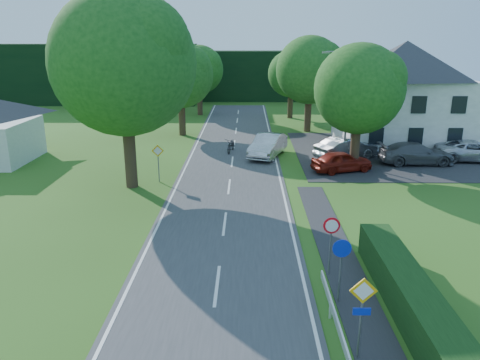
{
  "coord_description": "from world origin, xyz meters",
  "views": [
    {
      "loc": [
        1.09,
        -3.43,
        8.84
      ],
      "look_at": [
        0.74,
        19.41,
        1.86
      ],
      "focal_mm": 35.0,
      "sensor_mm": 36.0,
      "label": 1
    }
  ],
  "objects_px": {
    "parasol": "(394,138)",
    "moving_car": "(268,145)",
    "parked_car_silver_b": "(474,151)",
    "parked_car_grey": "(416,153)",
    "parked_car_red": "(342,161)",
    "motorcycle": "(231,145)",
    "parked_car_silver_a": "(346,148)",
    "streetlight": "(345,102)"
  },
  "relations": [
    {
      "from": "parasol",
      "to": "moving_car",
      "type": "bearing_deg",
      "value": -168.31
    },
    {
      "from": "parked_car_silver_b",
      "to": "parked_car_grey",
      "type": "bearing_deg",
      "value": 107.29
    },
    {
      "from": "parked_car_red",
      "to": "moving_car",
      "type": "bearing_deg",
      "value": 30.43
    },
    {
      "from": "motorcycle",
      "to": "parked_car_silver_b",
      "type": "bearing_deg",
      "value": 3.18
    },
    {
      "from": "motorcycle",
      "to": "parked_car_red",
      "type": "xyz_separation_m",
      "value": [
        7.74,
        -5.52,
        0.14
      ]
    },
    {
      "from": "moving_car",
      "to": "parked_car_silver_a",
      "type": "distance_m",
      "value": 5.92
    },
    {
      "from": "streetlight",
      "to": "parked_car_red",
      "type": "bearing_deg",
      "value": -101.2
    },
    {
      "from": "motorcycle",
      "to": "parked_car_grey",
      "type": "xyz_separation_m",
      "value": [
        13.48,
        -3.42,
        0.2
      ]
    },
    {
      "from": "moving_car",
      "to": "streetlight",
      "type": "bearing_deg",
      "value": 1.0
    },
    {
      "from": "streetlight",
      "to": "moving_car",
      "type": "distance_m",
      "value": 6.67
    },
    {
      "from": "streetlight",
      "to": "motorcycle",
      "type": "distance_m",
      "value": 9.59
    },
    {
      "from": "parked_car_red",
      "to": "motorcycle",
      "type": "bearing_deg",
      "value": 35.77
    },
    {
      "from": "moving_car",
      "to": "parked_car_silver_a",
      "type": "height_order",
      "value": "moving_car"
    },
    {
      "from": "parked_car_silver_a",
      "to": "parked_car_red",
      "type": "bearing_deg",
      "value": 135.24
    },
    {
      "from": "parked_car_red",
      "to": "parked_car_silver_b",
      "type": "relative_size",
      "value": 0.77
    },
    {
      "from": "parked_car_grey",
      "to": "parasol",
      "type": "relative_size",
      "value": 2.38
    },
    {
      "from": "streetlight",
      "to": "moving_car",
      "type": "xyz_separation_m",
      "value": [
        -5.36,
        1.73,
        -3.57
      ]
    },
    {
      "from": "parked_car_silver_a",
      "to": "motorcycle",
      "type": "bearing_deg",
      "value": 48.07
    },
    {
      "from": "moving_car",
      "to": "parked_car_silver_b",
      "type": "bearing_deg",
      "value": 14.63
    },
    {
      "from": "motorcycle",
      "to": "moving_car",
      "type": "bearing_deg",
      "value": -13.68
    },
    {
      "from": "parked_car_grey",
      "to": "motorcycle",
      "type": "bearing_deg",
      "value": 74.56
    },
    {
      "from": "parked_car_grey",
      "to": "parked_car_red",
      "type": "bearing_deg",
      "value": 108.92
    },
    {
      "from": "moving_car",
      "to": "parked_car_silver_a",
      "type": "relative_size",
      "value": 1.04
    },
    {
      "from": "parked_car_grey",
      "to": "parked_car_silver_b",
      "type": "bearing_deg",
      "value": -79.5
    },
    {
      "from": "motorcycle",
      "to": "parked_car_grey",
      "type": "distance_m",
      "value": 13.91
    },
    {
      "from": "parked_car_grey",
      "to": "parasol",
      "type": "distance_m",
      "value": 4.26
    },
    {
      "from": "parked_car_silver_b",
      "to": "streetlight",
      "type": "bearing_deg",
      "value": 98.99
    },
    {
      "from": "streetlight",
      "to": "moving_car",
      "type": "bearing_deg",
      "value": 162.08
    },
    {
      "from": "motorcycle",
      "to": "parked_car_grey",
      "type": "bearing_deg",
      "value": -3.34
    },
    {
      "from": "parasol",
      "to": "parked_car_silver_b",
      "type": "bearing_deg",
      "value": -33.32
    },
    {
      "from": "streetlight",
      "to": "parked_car_silver_b",
      "type": "height_order",
      "value": "streetlight"
    },
    {
      "from": "moving_car",
      "to": "parked_car_red",
      "type": "bearing_deg",
      "value": -21.92
    },
    {
      "from": "moving_car",
      "to": "parasol",
      "type": "relative_size",
      "value": 2.33
    },
    {
      "from": "moving_car",
      "to": "parasol",
      "type": "distance_m",
      "value": 10.5
    },
    {
      "from": "streetlight",
      "to": "parked_car_grey",
      "type": "relative_size",
      "value": 1.51
    },
    {
      "from": "parked_car_red",
      "to": "parked_car_silver_a",
      "type": "distance_m",
      "value": 3.62
    },
    {
      "from": "parked_car_silver_a",
      "to": "parked_car_silver_b",
      "type": "bearing_deg",
      "value": -121.27
    },
    {
      "from": "parked_car_grey",
      "to": "streetlight",
      "type": "bearing_deg",
      "value": 84.71
    },
    {
      "from": "parked_car_red",
      "to": "streetlight",
      "type": "bearing_deg",
      "value": -29.93
    },
    {
      "from": "streetlight",
      "to": "parked_car_silver_b",
      "type": "distance_m",
      "value": 10.57
    },
    {
      "from": "parked_car_red",
      "to": "parasol",
      "type": "distance_m",
      "value": 8.34
    },
    {
      "from": "parked_car_silver_b",
      "to": "moving_car",
      "type": "bearing_deg",
      "value": 91.29
    }
  ]
}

